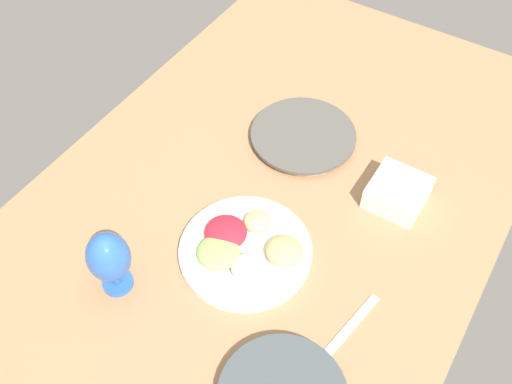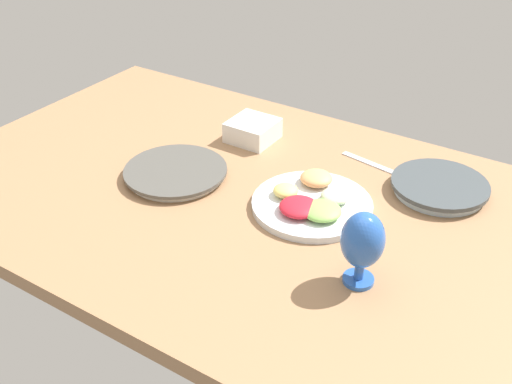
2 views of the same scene
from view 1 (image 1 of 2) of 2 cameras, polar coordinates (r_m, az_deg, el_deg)
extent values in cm
cube|color=#99704C|center=(142.08, 2.23, 0.24)|extent=(160.00, 104.00, 4.00)
cylinder|color=silver|center=(150.52, 4.70, 5.42)|extent=(25.19, 25.19, 1.47)
cylinder|color=#4E4C47|center=(149.68, 4.73, 5.74)|extent=(27.38, 27.38, 0.88)
cylinder|color=silver|center=(128.01, -1.06, -5.88)|extent=(29.63, 29.63, 1.80)
ellipsoid|color=#F9E072|center=(129.66, 0.19, -2.95)|extent=(6.24, 6.24, 2.85)
ellipsoid|color=red|center=(128.16, -3.02, -4.02)|extent=(9.56, 9.56, 2.82)
ellipsoid|color=#8CC659|center=(125.28, -3.63, -6.06)|extent=(9.39, 9.39, 2.74)
ellipsoid|color=beige|center=(123.16, -0.90, -7.48)|extent=(6.93, 6.93, 2.73)
ellipsoid|color=#F2A566|center=(125.21, 2.83, -5.87)|extent=(8.23, 8.23, 3.15)
cylinder|color=#2B5CB6|center=(127.80, -13.55, -8.75)|extent=(6.60, 6.60, 1.00)
cylinder|color=#2B5CB6|center=(125.87, -13.74, -8.22)|extent=(2.00, 2.00, 3.57)
ellipsoid|color=#2B5CB6|center=(119.22, -14.46, -6.27)|extent=(8.97, 8.97, 12.42)
cube|color=white|center=(139.06, 13.91, -0.06)|extent=(12.79, 12.79, 6.00)
cube|color=#F9E072|center=(137.61, 14.06, 0.44)|extent=(10.49, 10.49, 1.92)
cube|color=silver|center=(121.48, 9.41, -12.98)|extent=(18.05, 4.82, 0.60)
camera|label=2|loc=(1.54, -61.60, 18.77)|focal=43.45mm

